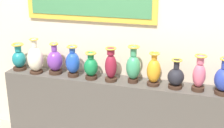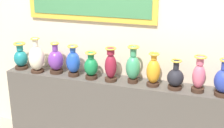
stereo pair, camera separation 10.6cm
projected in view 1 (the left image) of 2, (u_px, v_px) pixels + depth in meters
The scene contains 13 objects.
display_shelf at pixel (112, 114), 3.64m from camera, with size 2.58×0.32×0.87m, color #4C4742.
back_wall at pixel (117, 19), 3.49m from camera, with size 5.02×0.14×3.01m.
vase_teal at pixel (19, 58), 3.76m from camera, with size 0.16×0.16×0.33m.
vase_ivory at pixel (35, 59), 3.65m from camera, with size 0.18×0.18×0.42m.
vase_violet at pixel (55, 61), 3.63m from camera, with size 0.18×0.18×0.37m.
vase_sapphire at pixel (73, 62), 3.54m from camera, with size 0.16×0.16×0.36m.
vase_emerald at pixel (91, 67), 3.47m from camera, with size 0.16×0.16×0.31m.
vase_burgundy at pixel (111, 66), 3.40m from camera, with size 0.13×0.13×0.38m.
vase_jade at pixel (133, 66), 3.36m from camera, with size 0.16×0.16×0.41m.
vase_amber at pixel (154, 71), 3.29m from camera, with size 0.15×0.15×0.36m.
vase_onyx at pixel (176, 77), 3.23m from camera, with size 0.17×0.17×0.31m.
vase_rose at pixel (199, 75), 3.15m from camera, with size 0.13×0.13×0.38m.
vase_cobalt at pixel (224, 79), 3.07m from camera, with size 0.19×0.19×0.38m.
Camera 1 is at (0.96, -3.11, 2.16)m, focal length 50.09 mm.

